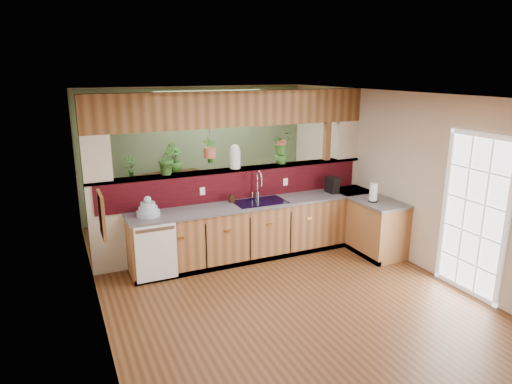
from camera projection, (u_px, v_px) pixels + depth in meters
name	position (u px, v px, depth m)	size (l,w,h in m)	color
ground	(273.00, 282.00, 6.46)	(4.60, 7.00, 0.01)	#4F2F18
ceiling	(274.00, 95.00, 5.78)	(4.60, 7.00, 0.01)	brown
wall_back	(196.00, 152.00, 9.20)	(4.60, 0.02, 2.60)	beige
wall_front	(507.00, 321.00, 3.04)	(4.60, 0.02, 2.60)	beige
wall_left	(93.00, 216.00, 5.21)	(0.02, 7.00, 2.60)	beige
wall_right	(407.00, 178.00, 7.04)	(0.02, 7.00, 2.60)	beige
pass_through_partition	(238.00, 180.00, 7.35)	(4.60, 0.21, 2.60)	beige
pass_through_ledge	(236.00, 169.00, 7.29)	(4.60, 0.21, 0.04)	brown
header_beam	(235.00, 109.00, 7.04)	(4.60, 0.15, 0.55)	brown
sage_backwall	(197.00, 152.00, 9.18)	(4.55, 0.02, 2.55)	#526847
countertop	(295.00, 226.00, 7.44)	(4.14, 1.52, 0.90)	brown
dishwasher	(156.00, 253.00, 6.34)	(0.58, 0.03, 0.82)	white
navy_sink	(260.00, 207.00, 7.20)	(0.82, 0.50, 0.18)	black
french_door	(473.00, 218.00, 5.95)	(0.06, 1.02, 2.16)	white
framed_print	(102.00, 215.00, 4.45)	(0.04, 0.35, 0.45)	brown
faucet	(258.00, 184.00, 7.27)	(0.21, 0.21, 0.47)	#B7B7B2
dish_stack	(148.00, 210.00, 6.48)	(0.33, 0.33, 0.29)	#A1B7D1
soap_dispenser	(232.00, 197.00, 7.13)	(0.08, 0.08, 0.17)	#362013
coffee_maker	(333.00, 186.00, 7.68)	(0.14, 0.24, 0.27)	black
paper_towel	(373.00, 193.00, 7.16)	(0.15, 0.15, 0.32)	black
glass_jar	(235.00, 156.00, 7.23)	(0.17, 0.17, 0.39)	silver
ledge_plant_left	(167.00, 158.00, 6.78)	(0.28, 0.22, 0.50)	#29571E
ledge_plant_right	(281.00, 153.00, 7.56)	(0.21, 0.21, 0.37)	#29571E
hanging_plant_a	(210.00, 142.00, 7.00)	(0.22, 0.18, 0.51)	brown
hanging_plant_b	(281.00, 133.00, 7.47)	(0.40, 0.37, 0.48)	brown
shelving_console	(164.00, 197.00, 8.88)	(1.46, 0.39, 0.97)	black
shelf_plant_a	(131.00, 166.00, 8.47)	(0.20, 0.14, 0.38)	#29571E
shelf_plant_b	(175.00, 160.00, 8.80)	(0.27, 0.27, 0.48)	#29571E
floor_plant	(249.00, 209.00, 8.61)	(0.64, 0.55, 0.71)	#29571E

